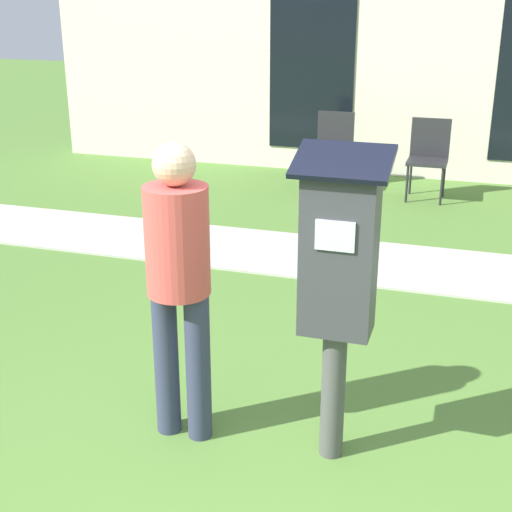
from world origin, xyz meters
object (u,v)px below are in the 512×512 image
outdoor_chair_middle (429,152)px  parking_meter (338,269)px  person_standing (178,272)px  outdoor_chair_left (333,144)px

outdoor_chair_middle → parking_meter: bearing=-73.1°
parking_meter → person_standing: parking_meter is taller
outdoor_chair_middle → person_standing: bearing=-81.7°
outdoor_chair_left → outdoor_chair_middle: (1.13, -0.13, 0.00)m
outdoor_chair_left → outdoor_chair_middle: same height
outdoor_chair_middle → outdoor_chair_left: bearing=-169.6°
parking_meter → outdoor_chair_left: parking_meter is taller
parking_meter → person_standing: 0.80m
parking_meter → person_standing: (-0.79, -0.06, -0.09)m
outdoor_chair_left → outdoor_chair_middle: 1.14m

